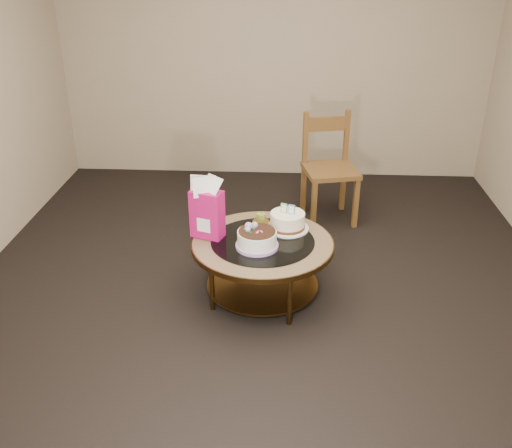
# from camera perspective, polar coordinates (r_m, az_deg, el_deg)

# --- Properties ---
(ground) EXTENTS (5.00, 5.00, 0.00)m
(ground) POSITION_cam_1_polar(r_m,az_deg,el_deg) (4.28, 0.64, -7.09)
(ground) COLOR black
(ground) RESTS_ON ground
(room_walls) EXTENTS (4.52, 5.02, 2.61)m
(room_walls) POSITION_cam_1_polar(r_m,az_deg,el_deg) (3.66, 0.76, 13.44)
(room_walls) COLOR tan
(room_walls) RESTS_ON ground
(coffee_table) EXTENTS (1.02, 1.02, 0.46)m
(coffee_table) POSITION_cam_1_polar(r_m,az_deg,el_deg) (4.09, 0.66, -2.67)
(coffee_table) COLOR #563A18
(coffee_table) RESTS_ON ground
(decorated_cake) EXTENTS (0.30, 0.30, 0.17)m
(decorated_cake) POSITION_cam_1_polar(r_m,az_deg,el_deg) (3.94, 0.08, -1.58)
(decorated_cake) COLOR #AB8AC4
(decorated_cake) RESTS_ON coffee_table
(cream_cake) EXTENTS (0.32, 0.32, 0.20)m
(cream_cake) POSITION_cam_1_polar(r_m,az_deg,el_deg) (4.19, 3.17, 0.27)
(cream_cake) COLOR white
(cream_cake) RESTS_ON coffee_table
(gift_bag) EXTENTS (0.25, 0.22, 0.45)m
(gift_bag) POSITION_cam_1_polar(r_m,az_deg,el_deg) (4.03, -4.93, 1.63)
(gift_bag) COLOR #C3126C
(gift_bag) RESTS_ON coffee_table
(pillar_candle) EXTENTS (0.14, 0.14, 0.10)m
(pillar_candle) POSITION_cam_1_polar(r_m,az_deg,el_deg) (4.27, 0.51, 0.38)
(pillar_candle) COLOR tan
(pillar_candle) RESTS_ON coffee_table
(dining_chair) EXTENTS (0.55, 0.55, 0.99)m
(dining_chair) POSITION_cam_1_polar(r_m,az_deg,el_deg) (5.29, 7.33, 5.61)
(dining_chair) COLOR brown
(dining_chair) RESTS_ON ground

